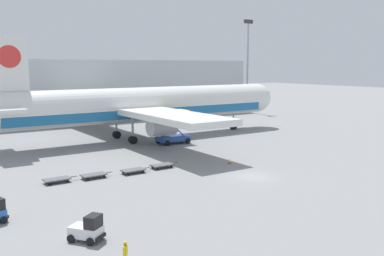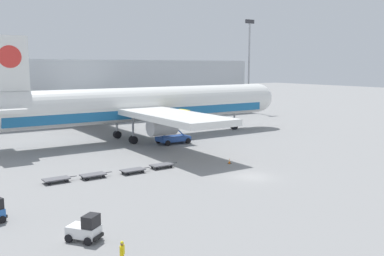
{
  "view_description": "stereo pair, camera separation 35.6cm",
  "coord_description": "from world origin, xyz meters",
  "px_view_note": "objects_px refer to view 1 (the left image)",
  "views": [
    {
      "loc": [
        -32.41,
        -35.98,
        12.68
      ],
      "look_at": [
        0.57,
        13.51,
        4.0
      ],
      "focal_mm": 40.0,
      "sensor_mm": 36.0,
      "label": 1
    },
    {
      "loc": [
        -32.11,
        -36.18,
        12.68
      ],
      "look_at": [
        0.57,
        13.51,
        4.0
      ],
      "focal_mm": 40.0,
      "sensor_mm": 36.0,
      "label": 2
    }
  ],
  "objects_px": {
    "airplane_main": "(142,106)",
    "ground_crew_near": "(125,252)",
    "scissor_lift_loader": "(173,131)",
    "traffic_cone_near": "(230,161)",
    "light_mast": "(248,60)",
    "baggage_dolly_third": "(133,170)",
    "baggage_dolly_lead": "(57,179)",
    "baggage_tug_foreground": "(88,229)",
    "baggage_dolly_second": "(94,175)",
    "baggage_dolly_trail": "(162,165)"
  },
  "relations": [
    {
      "from": "baggage_dolly_trail",
      "to": "baggage_dolly_third",
      "type": "bearing_deg",
      "value": -175.68
    },
    {
      "from": "airplane_main",
      "to": "traffic_cone_near",
      "type": "height_order",
      "value": "airplane_main"
    },
    {
      "from": "baggage_dolly_trail",
      "to": "traffic_cone_near",
      "type": "xyz_separation_m",
      "value": [
        8.57,
        -2.78,
        -0.06
      ]
    },
    {
      "from": "airplane_main",
      "to": "baggage_dolly_second",
      "type": "height_order",
      "value": "airplane_main"
    },
    {
      "from": "airplane_main",
      "to": "traffic_cone_near",
      "type": "xyz_separation_m",
      "value": [
        0.85,
        -23.3,
        -5.51
      ]
    },
    {
      "from": "baggage_dolly_lead",
      "to": "baggage_dolly_second",
      "type": "distance_m",
      "value": 4.06
    },
    {
      "from": "baggage_tug_foreground",
      "to": "baggage_dolly_second",
      "type": "xyz_separation_m",
      "value": [
        6.73,
        16.56,
        -0.49
      ]
    },
    {
      "from": "scissor_lift_loader",
      "to": "baggage_dolly_second",
      "type": "distance_m",
      "value": 23.58
    },
    {
      "from": "baggage_dolly_lead",
      "to": "baggage_dolly_third",
      "type": "height_order",
      "value": "same"
    },
    {
      "from": "scissor_lift_loader",
      "to": "traffic_cone_near",
      "type": "xyz_separation_m",
      "value": [
        -1.47,
        -16.77,
        -1.74
      ]
    },
    {
      "from": "baggage_tug_foreground",
      "to": "ground_crew_near",
      "type": "bearing_deg",
      "value": -32.2
    },
    {
      "from": "airplane_main",
      "to": "baggage_dolly_lead",
      "type": "bearing_deg",
      "value": -136.23
    },
    {
      "from": "baggage_dolly_lead",
      "to": "traffic_cone_near",
      "type": "height_order",
      "value": "traffic_cone_near"
    },
    {
      "from": "baggage_dolly_second",
      "to": "traffic_cone_near",
      "type": "bearing_deg",
      "value": -10.5
    },
    {
      "from": "baggage_dolly_lead",
      "to": "baggage_dolly_trail",
      "type": "relative_size",
      "value": 1.0
    },
    {
      "from": "light_mast",
      "to": "scissor_lift_loader",
      "type": "height_order",
      "value": "light_mast"
    },
    {
      "from": "baggage_dolly_third",
      "to": "ground_crew_near",
      "type": "height_order",
      "value": "ground_crew_near"
    },
    {
      "from": "baggage_tug_foreground",
      "to": "ground_crew_near",
      "type": "xyz_separation_m",
      "value": [
        0.47,
        -5.4,
        0.17
      ]
    },
    {
      "from": "airplane_main",
      "to": "baggage_dolly_lead",
      "type": "distance_m",
      "value": 29.31
    },
    {
      "from": "baggage_dolly_lead",
      "to": "traffic_cone_near",
      "type": "xyz_separation_m",
      "value": [
        21.5,
        -3.23,
        -0.06
      ]
    },
    {
      "from": "scissor_lift_loader",
      "to": "light_mast",
      "type": "bearing_deg",
      "value": 35.14
    },
    {
      "from": "scissor_lift_loader",
      "to": "baggage_dolly_lead",
      "type": "relative_size",
      "value": 1.47
    },
    {
      "from": "baggage_dolly_third",
      "to": "ground_crew_near",
      "type": "distance_m",
      "value": 24.18
    },
    {
      "from": "baggage_tug_foreground",
      "to": "ground_crew_near",
      "type": "height_order",
      "value": "baggage_tug_foreground"
    },
    {
      "from": "baggage_dolly_second",
      "to": "ground_crew_near",
      "type": "bearing_deg",
      "value": -107.24
    },
    {
      "from": "light_mast",
      "to": "baggage_dolly_third",
      "type": "xyz_separation_m",
      "value": [
        -56.29,
        -44.5,
        -13.95
      ]
    },
    {
      "from": "traffic_cone_near",
      "to": "airplane_main",
      "type": "bearing_deg",
      "value": 92.08
    },
    {
      "from": "airplane_main",
      "to": "baggage_dolly_trail",
      "type": "distance_m",
      "value": 22.59
    },
    {
      "from": "scissor_lift_loader",
      "to": "traffic_cone_near",
      "type": "relative_size",
      "value": 8.02
    },
    {
      "from": "baggage_tug_foreground",
      "to": "traffic_cone_near",
      "type": "relative_size",
      "value": 4.11
    },
    {
      "from": "light_mast",
      "to": "ground_crew_near",
      "type": "relative_size",
      "value": 14.04
    },
    {
      "from": "baggage_dolly_trail",
      "to": "ground_crew_near",
      "type": "bearing_deg",
      "value": -125.97
    },
    {
      "from": "light_mast",
      "to": "ground_crew_near",
      "type": "bearing_deg",
      "value": -135.55
    },
    {
      "from": "scissor_lift_loader",
      "to": "airplane_main",
      "type": "bearing_deg",
      "value": 109.13
    },
    {
      "from": "light_mast",
      "to": "baggage_dolly_third",
      "type": "relative_size",
      "value": 6.71
    },
    {
      "from": "baggage_dolly_lead",
      "to": "baggage_dolly_third",
      "type": "relative_size",
      "value": 1.0
    },
    {
      "from": "airplane_main",
      "to": "scissor_lift_loader",
      "type": "relative_size",
      "value": 10.62
    },
    {
      "from": "scissor_lift_loader",
      "to": "ground_crew_near",
      "type": "xyz_separation_m",
      "value": [
        -25.19,
        -35.92,
        -1.03
      ]
    },
    {
      "from": "baggage_dolly_trail",
      "to": "traffic_cone_near",
      "type": "relative_size",
      "value": 5.45
    },
    {
      "from": "airplane_main",
      "to": "ground_crew_near",
      "type": "xyz_separation_m",
      "value": [
        -22.88,
        -42.44,
        -4.79
      ]
    },
    {
      "from": "baggage_tug_foreground",
      "to": "baggage_dolly_second",
      "type": "distance_m",
      "value": 17.89
    },
    {
      "from": "scissor_lift_loader",
      "to": "baggage_dolly_trail",
      "type": "relative_size",
      "value": 1.47
    },
    {
      "from": "scissor_lift_loader",
      "to": "baggage_dolly_second",
      "type": "xyz_separation_m",
      "value": [
        -18.93,
        -13.95,
        -1.69
      ]
    },
    {
      "from": "scissor_lift_loader",
      "to": "baggage_dolly_second",
      "type": "height_order",
      "value": "scissor_lift_loader"
    },
    {
      "from": "light_mast",
      "to": "baggage_tug_foreground",
      "type": "relative_size",
      "value": 8.91
    },
    {
      "from": "baggage_tug_foreground",
      "to": "scissor_lift_loader",
      "type": "bearing_deg",
      "value": 102.8
    },
    {
      "from": "airplane_main",
      "to": "baggage_dolly_trail",
      "type": "height_order",
      "value": "airplane_main"
    },
    {
      "from": "baggage_dolly_trail",
      "to": "baggage_dolly_lead",
      "type": "bearing_deg",
      "value": 176.71
    },
    {
      "from": "light_mast",
      "to": "scissor_lift_loader",
      "type": "xyz_separation_m",
      "value": [
        -42.11,
        -30.1,
        -12.26
      ]
    },
    {
      "from": "airplane_main",
      "to": "baggage_tug_foreground",
      "type": "bearing_deg",
      "value": -122.63
    }
  ]
}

